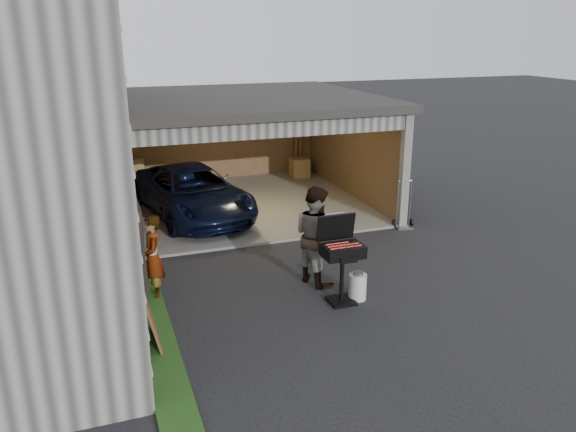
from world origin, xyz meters
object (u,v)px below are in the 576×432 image
object	(u,v)px
minivan	(193,195)
propane_tank	(358,287)
hand_truck	(404,219)
woman	(153,258)
bbq_grill	(342,253)
plywood_panel	(151,317)
man	(315,235)

from	to	relation	value
minivan	propane_tank	world-z (taller)	minivan
propane_tank	hand_truck	size ratio (longest dim) A/B	0.40
minivan	propane_tank	bearing A→B (deg)	-80.29
woman	minivan	bearing A→B (deg)	162.34
bbq_grill	propane_tank	size ratio (longest dim) A/B	3.28
minivan	plywood_panel	xyz separation A→B (m)	(-1.68, -5.73, -0.15)
man	plywood_panel	bearing A→B (deg)	93.83
propane_tank	hand_truck	bearing A→B (deg)	48.10
woman	propane_tank	world-z (taller)	woman
woman	bbq_grill	bearing A→B (deg)	69.28
man	propane_tank	distance (m)	1.24
bbq_grill	hand_truck	world-z (taller)	bbq_grill
hand_truck	bbq_grill	bearing A→B (deg)	-126.27
minivan	man	world-z (taller)	man
hand_truck	minivan	bearing A→B (deg)	161.40
man	plywood_panel	distance (m)	3.42
woman	man	size ratio (longest dim) A/B	0.82
woman	plywood_panel	world-z (taller)	woman
minivan	hand_truck	size ratio (longest dim) A/B	3.77
hand_truck	plywood_panel	bearing A→B (deg)	-142.92
man	bbq_grill	distance (m)	0.93
plywood_panel	hand_truck	bearing A→B (deg)	28.10
minivan	woman	size ratio (longest dim) A/B	2.90
minivan	man	size ratio (longest dim) A/B	2.38
woman	propane_tank	size ratio (longest dim) A/B	3.26
hand_truck	propane_tank	bearing A→B (deg)	-122.91
woman	bbq_grill	xyz separation A→B (m)	(3.00, -1.22, 0.15)
minivan	woman	distance (m)	4.39
woman	bbq_grill	world-z (taller)	bbq_grill
propane_tank	plywood_panel	size ratio (longest dim) A/B	0.50
man	hand_truck	world-z (taller)	man
propane_tank	hand_truck	xyz separation A→B (m)	(2.69, 3.00, -0.01)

